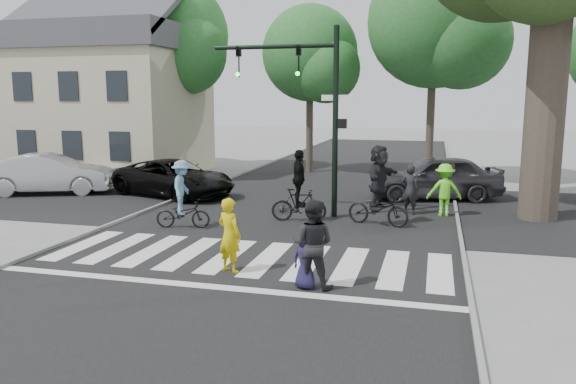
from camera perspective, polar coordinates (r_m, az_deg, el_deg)
name	(u,v)px	position (r m, az deg, el deg)	size (l,w,h in m)	color
ground	(232,270)	(12.73, -5.68, -7.87)	(120.00, 120.00, 0.00)	gray
road_stem	(289,222)	(17.34, 0.09, -3.09)	(10.00, 70.00, 0.01)	black
road_cross	(310,205)	(20.20, 2.25, -1.28)	(70.00, 10.00, 0.01)	black
curb_left	(142,212)	(19.22, -14.65, -2.02)	(0.10, 70.00, 0.10)	gray
curb_right	(459,231)	(16.81, 17.02, -3.77)	(0.10, 70.00, 0.10)	gray
crosswalk	(242,261)	(13.33, -4.68, -7.02)	(10.00, 3.85, 0.01)	silver
traffic_signal	(309,95)	(18.00, 2.18, 9.87)	(4.45, 0.29, 6.00)	black
bg_tree_0	(95,54)	(32.86, -19.06, 13.14)	(5.46, 5.20, 8.97)	brown
bg_tree_1	(175,41)	(29.96, -11.38, 14.84)	(6.09, 5.80, 9.80)	brown
bg_tree_2	(314,57)	(28.70, 2.65, 13.50)	(5.04, 4.80, 8.40)	brown
bg_tree_3	(441,26)	(26.83, 15.31, 15.96)	(6.30, 6.00, 10.20)	brown
house	(113,98)	(29.86, -17.36, 9.13)	(8.40, 8.10, 8.82)	#BEB296
pedestrian_woman	(229,235)	(12.37, -5.97, -4.39)	(0.61, 0.40, 1.67)	#D5C009
pedestrian_child	(306,260)	(11.32, 1.84, -6.92)	(0.58, 0.38, 1.18)	#1D193B
pedestrian_adult	(313,244)	(11.29, 2.51, -5.30)	(0.88, 0.69, 1.82)	black
cyclist_left	(183,199)	(16.73, -10.67, -0.68)	(1.67, 1.13, 2.02)	black
cyclist_mid	(299,192)	(17.35, 1.11, -0.01)	(1.77, 1.10, 2.24)	black
cyclist_right	(379,190)	(17.00, 9.19, 0.22)	(2.02, 1.87, 2.43)	black
car_suv	(174,178)	(22.34, -11.50, 1.41)	(2.36, 5.11, 1.42)	black
car_silver	(50,174)	(24.32, -23.04, 1.71)	(1.70, 4.86, 1.60)	#B2B4B8
car_grey	(435,177)	(21.89, 14.67, 1.47)	(1.98, 4.93, 1.68)	#35343A
bystander_hivis	(444,190)	(18.82, 15.60, 0.20)	(1.11, 0.64, 1.71)	#6AFB26
bystander_dark	(410,189)	(18.86, 12.32, 0.26)	(0.60, 0.40, 1.65)	black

